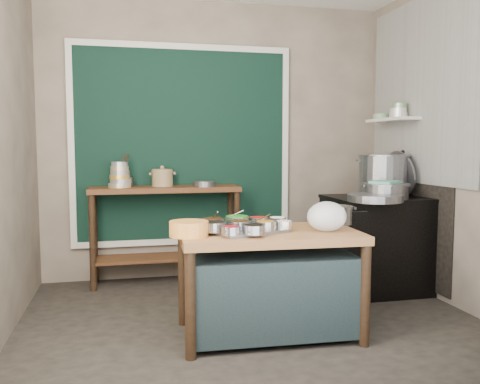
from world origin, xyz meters
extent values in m
cube|color=#302B24|center=(0.00, 0.00, -0.01)|extent=(3.50, 3.00, 0.02)
cube|color=gray|center=(0.00, 1.51, 1.40)|extent=(3.50, 0.02, 2.80)
cube|color=gray|center=(1.76, 0.00, 1.40)|extent=(0.02, 3.00, 2.80)
cube|color=black|center=(-0.35, 1.47, 1.35)|extent=(2.10, 0.02, 1.90)
cube|color=#B2B2AA|center=(1.74, 0.55, 1.85)|extent=(0.02, 1.70, 1.70)
cube|color=black|center=(1.74, 0.65, 0.70)|extent=(0.01, 1.30, 1.30)
cube|color=beige|center=(1.63, 0.85, 1.60)|extent=(0.22, 0.70, 0.03)
cube|color=brown|center=(0.05, -0.30, 0.38)|extent=(1.28, 0.77, 0.75)
cube|color=#512D17|center=(-0.55, 1.28, 0.47)|extent=(1.45, 0.40, 0.95)
cube|color=black|center=(1.35, 0.55, 0.42)|extent=(0.90, 0.68, 0.85)
cube|color=black|center=(1.35, 0.55, 0.86)|extent=(0.92, 0.69, 0.03)
cube|color=gray|center=(-0.11, -0.31, 0.76)|extent=(0.59, 0.51, 0.02)
cylinder|color=gray|center=(0.01, -0.17, 0.80)|extent=(0.14, 0.14, 0.06)
cylinder|color=gray|center=(-0.33, -0.19, 0.80)|extent=(0.15, 0.15, 0.06)
cylinder|color=gray|center=(-0.15, -0.17, 0.81)|extent=(0.18, 0.18, 0.07)
cylinder|color=gray|center=(-0.17, -0.35, 0.80)|extent=(0.15, 0.15, 0.06)
cylinder|color=silver|center=(0.14, -0.35, 0.80)|extent=(0.12, 0.12, 0.05)
cylinder|color=gray|center=(0.15, -0.19, 0.80)|extent=(0.13, 0.13, 0.06)
cylinder|color=gray|center=(-0.27, -0.50, 0.80)|extent=(0.13, 0.13, 0.05)
cylinder|color=gray|center=(-0.12, -0.51, 0.80)|extent=(0.14, 0.14, 0.06)
cylinder|color=gray|center=(0.00, -0.37, 0.80)|extent=(0.14, 0.14, 0.06)
cylinder|color=gray|center=(-0.35, -0.36, 0.80)|extent=(0.16, 0.16, 0.06)
cylinder|color=#EB9C45|center=(-0.52, -0.38, 0.80)|extent=(0.34, 0.34, 0.10)
ellipsoid|color=white|center=(0.44, -0.40, 0.86)|extent=(0.34, 0.32, 0.21)
ellipsoid|color=white|center=(0.48, -0.28, 0.82)|extent=(0.20, 0.18, 0.15)
cylinder|color=tan|center=(-0.97, 1.27, 0.97)|extent=(0.22, 0.22, 0.04)
cylinder|color=gray|center=(-0.97, 1.27, 1.01)|extent=(0.21, 0.21, 0.04)
cylinder|color=gold|center=(-0.97, 1.27, 1.05)|extent=(0.19, 0.19, 0.04)
cylinder|color=gray|center=(-0.97, 1.27, 1.09)|extent=(0.18, 0.18, 0.04)
cylinder|color=tan|center=(-0.97, 1.27, 1.13)|extent=(0.17, 0.17, 0.04)
cylinder|color=gray|center=(-0.97, 1.27, 1.17)|extent=(0.15, 0.15, 0.04)
cylinder|color=gray|center=(-0.93, 1.29, 1.00)|extent=(0.21, 0.21, 0.10)
cylinder|color=gray|center=(-0.17, 1.21, 0.98)|extent=(0.23, 0.23, 0.05)
cylinder|color=gray|center=(1.61, 0.65, 1.09)|extent=(0.15, 0.44, 0.42)
cube|color=#5BA48E|center=(1.31, 0.38, 1.03)|extent=(0.33, 0.31, 0.02)
cylinder|color=gray|center=(1.12, 0.19, 0.91)|extent=(0.51, 0.51, 0.06)
cylinder|color=silver|center=(1.63, 0.75, 1.64)|extent=(0.17, 0.17, 0.04)
cylinder|color=silver|center=(1.63, 0.75, 1.68)|extent=(0.16, 0.16, 0.04)
cylinder|color=gray|center=(1.63, 0.75, 1.73)|extent=(0.15, 0.15, 0.04)
cylinder|color=gray|center=(1.63, 1.09, 1.64)|extent=(0.20, 0.20, 0.05)
camera|label=1|loc=(-0.93, -3.69, 1.35)|focal=38.00mm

